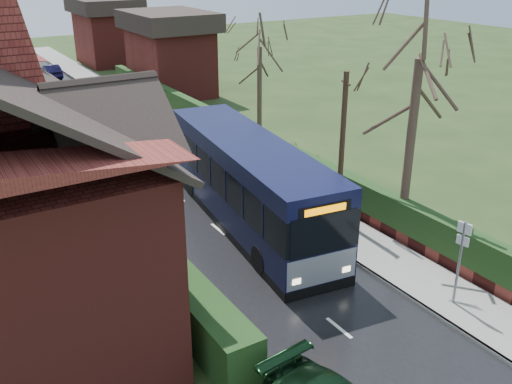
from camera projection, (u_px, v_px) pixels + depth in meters
ground at (301, 298)px, 19.33m from camera, size 140.00×140.00×0.00m
road at (179, 197)px, 27.17m from camera, size 6.00×100.00×0.02m
pavement at (255, 179)px, 29.19m from camera, size 2.50×100.00×0.14m
kerb_right at (234, 184)px, 28.62m from camera, size 0.12×100.00×0.14m
kerb_left at (117, 211)px, 25.69m from camera, size 0.12×100.00×0.10m
front_hedge at (137, 246)px, 21.06m from camera, size 1.20×16.00×1.60m
picket_fence at (157, 249)px, 21.56m from camera, size 0.10×16.00×0.90m
right_wall_hedge at (280, 156)px, 29.57m from camera, size 0.60×50.00×1.80m
bus at (249, 184)px, 23.86m from camera, size 4.29×12.47×3.71m
car_silver at (115, 191)px, 26.26m from camera, size 2.21×3.88×1.24m
car_distant at (51, 71)px, 52.42m from camera, size 1.30×3.72×1.22m
bus_stop_sign at (461, 252)px, 18.10m from camera, size 0.14×0.47×3.10m
telegraph_pole at (342, 149)px, 23.49m from camera, size 0.35×0.82×6.52m
tree_right_near at (421, 45)px, 20.31m from camera, size 4.82×4.82×10.40m
tree_right_far at (260, 40)px, 33.91m from camera, size 4.12×4.12×7.95m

